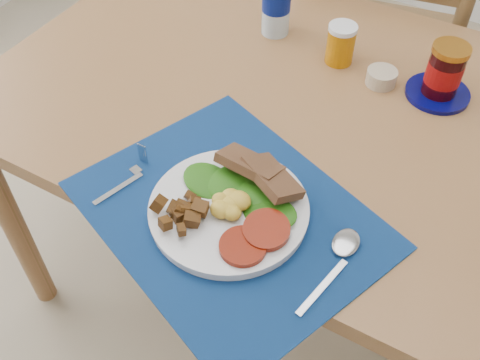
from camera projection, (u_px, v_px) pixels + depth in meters
The scene contains 10 objects.
ground at pixel (257, 338), 1.64m from camera, with size 4.00×4.00×0.00m, color gray.
table at pixel (306, 130), 1.26m from camera, with size 1.40×0.90×0.75m.
chair_far at pixel (383, 16), 1.65m from camera, with size 0.54×0.52×1.26m.
placemat at pixel (229, 214), 0.99m from camera, with size 0.52×0.40×0.00m, color black.
breakfast_plate at pixel (225, 207), 0.98m from camera, with size 0.28×0.28×0.07m.
fork at pixel (130, 177), 1.05m from camera, with size 0.04×0.15×0.00m.
spoon at pixel (339, 256), 0.93m from camera, with size 0.05×0.19×0.01m.
juice_glass at pixel (340, 45), 1.27m from camera, with size 0.06×0.06×0.09m, color #B16504.
ramekin at pixel (381, 77), 1.23m from camera, with size 0.07×0.07×0.03m, color tan.
jam_on_saucer at pixel (443, 75), 1.18m from camera, with size 0.14×0.14×0.12m.
Camera 1 is at (0.33, -0.68, 1.53)m, focal length 42.00 mm.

